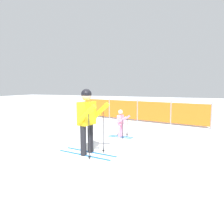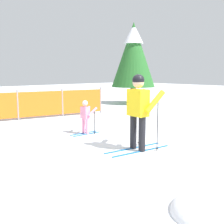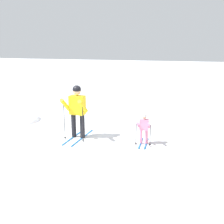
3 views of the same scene
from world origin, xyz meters
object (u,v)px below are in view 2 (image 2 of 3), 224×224
Objects in this scene: skier_adult at (139,105)px; conifer_far at (133,54)px; skier_child at (86,115)px; safety_fence at (18,105)px.

conifer_far is at bearing 51.59° from skier_adult.
skier_child is (0.12, 2.19, -0.48)m from skier_adult.
safety_fence is at bearing 100.81° from skier_adult.
conifer_far is (6.78, 4.49, 2.22)m from skier_child.
skier_child is at bearing -146.49° from conifer_far.
skier_child is at bearing 94.34° from skier_adult.
skier_child is 3.63m from safety_fence.
conifer_far reaches higher than safety_fence.
safety_fence is 7.62m from conifer_far.
skier_adult is at bearing -135.97° from conifer_far.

